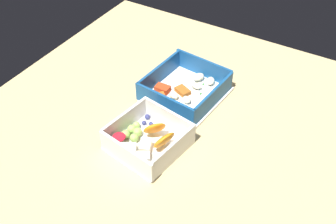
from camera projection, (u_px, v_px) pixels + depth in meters
The scene contains 3 objects.
table_surface at pixel (169, 119), 87.53cm from camera, with size 80.00×80.00×2.00cm, color tan.
pasta_container at pixel (185, 90), 91.08cm from camera, with size 18.57×17.14×5.25cm.
fruit_bowl at pixel (147, 139), 79.03cm from camera, with size 15.59×15.54×5.67cm.
Camera 1 is at (-54.77, -31.88, 61.40)cm, focal length 42.19 mm.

